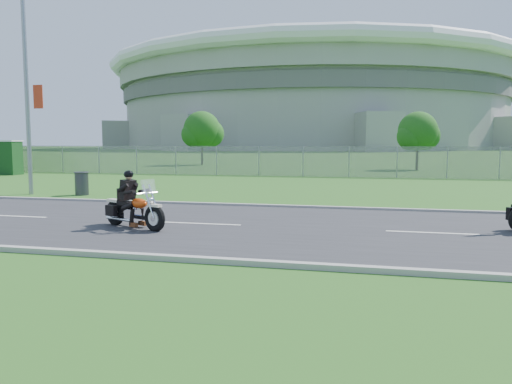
% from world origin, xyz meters
% --- Properties ---
extents(ground, '(420.00, 420.00, 0.00)m').
position_xyz_m(ground, '(0.00, 0.00, 0.00)').
color(ground, '#255A1C').
rests_on(ground, ground).
extents(road, '(120.00, 8.00, 0.04)m').
position_xyz_m(road, '(0.00, 0.00, 0.02)').
color(road, '#28282B').
rests_on(road, ground).
extents(curb_north, '(120.00, 0.18, 0.12)m').
position_xyz_m(curb_north, '(0.00, 4.05, 0.05)').
color(curb_north, '#9E9B93').
rests_on(curb_north, ground).
extents(curb_south, '(120.00, 0.18, 0.12)m').
position_xyz_m(curb_south, '(0.00, -4.05, 0.05)').
color(curb_south, '#9E9B93').
rests_on(curb_south, ground).
extents(fence, '(60.00, 0.03, 2.00)m').
position_xyz_m(fence, '(-5.00, 20.00, 1.00)').
color(fence, gray).
rests_on(fence, ground).
extents(stadium, '(140.40, 140.40, 29.20)m').
position_xyz_m(stadium, '(-20.00, 170.00, 15.58)').
color(stadium, '#A3A099').
rests_on(stadium, ground).
extents(streetlight, '(0.90, 2.46, 10.00)m').
position_xyz_m(streetlight, '(-11.98, 6.22, 5.64)').
color(streetlight, gray).
rests_on(streetlight, ground).
extents(porta_toilet_a, '(1.10, 1.10, 2.30)m').
position_xyz_m(porta_toilet_a, '(-22.00, 17.00, 1.15)').
color(porta_toilet_a, '#133E16').
rests_on(porta_toilet_a, ground).
extents(tree_fence_near, '(3.52, 3.28, 4.75)m').
position_xyz_m(tree_fence_near, '(6.04, 30.04, 2.97)').
color(tree_fence_near, '#382316').
rests_on(tree_fence_near, ground).
extents(tree_fence_mid, '(3.96, 3.69, 5.30)m').
position_xyz_m(tree_fence_mid, '(-13.95, 34.04, 3.30)').
color(tree_fence_mid, '#382316').
rests_on(tree_fence_mid, ground).
extents(motorcycle_lead, '(2.17, 1.17, 1.55)m').
position_xyz_m(motorcycle_lead, '(-3.55, -0.98, 0.49)').
color(motorcycle_lead, black).
rests_on(motorcycle_lead, ground).
extents(trash_can, '(0.75, 0.75, 0.97)m').
position_xyz_m(trash_can, '(-9.63, 6.18, 0.49)').
color(trash_can, '#333338').
rests_on(trash_can, ground).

